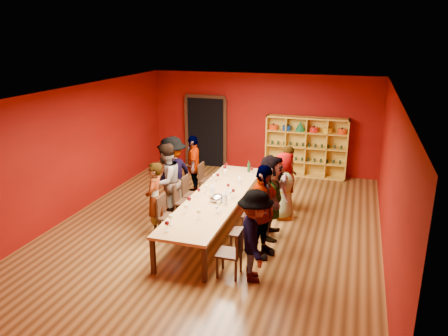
% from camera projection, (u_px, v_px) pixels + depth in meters
% --- Properties ---
extents(room_shell, '(7.10, 9.10, 3.04)m').
position_uv_depth(room_shell, '(216.00, 163.00, 9.30)').
color(room_shell, '#583717').
rests_on(room_shell, ground).
extents(tasting_table, '(1.10, 4.50, 0.75)m').
position_uv_depth(tasting_table, '(217.00, 198.00, 9.54)').
color(tasting_table, tan).
rests_on(tasting_table, ground).
extents(doorway, '(1.40, 0.17, 2.30)m').
position_uv_depth(doorway, '(206.00, 132.00, 13.96)').
color(doorway, black).
rests_on(doorway, ground).
extents(shelving_unit, '(2.40, 0.40, 1.80)m').
position_uv_depth(shelving_unit, '(306.00, 144.00, 12.99)').
color(shelving_unit, gold).
rests_on(shelving_unit, ground).
extents(chair_person_left_1, '(0.42, 0.42, 0.89)m').
position_uv_depth(chair_person_left_1, '(166.00, 214.00, 9.25)').
color(chair_person_left_1, black).
rests_on(chair_person_left_1, ground).
extents(person_left_1, '(0.51, 0.64, 1.60)m').
position_uv_depth(person_left_1, '(155.00, 199.00, 9.23)').
color(person_left_1, silver).
rests_on(person_left_1, ground).
extents(chair_person_left_2, '(0.42, 0.42, 0.89)m').
position_uv_depth(chair_person_left_2, '(182.00, 199.00, 10.04)').
color(chair_person_left_2, black).
rests_on(chair_person_left_2, ground).
extents(person_left_2, '(0.67, 0.95, 1.78)m').
position_uv_depth(person_left_2, '(166.00, 181.00, 10.03)').
color(person_left_2, '#131334').
rests_on(person_left_2, ground).
extents(chair_person_left_3, '(0.42, 0.42, 0.89)m').
position_uv_depth(chair_person_left_3, '(190.00, 192.00, 10.48)').
color(chair_person_left_3, black).
rests_on(chair_person_left_3, ground).
extents(person_left_3, '(0.88, 1.28, 1.83)m').
position_uv_depth(person_left_3, '(173.00, 174.00, 10.47)').
color(person_left_3, '#5B82BB').
rests_on(person_left_3, ground).
extents(chair_person_left_4, '(0.42, 0.42, 0.89)m').
position_uv_depth(chair_person_left_4, '(205.00, 178.00, 11.49)').
color(chair_person_left_4, black).
rests_on(chair_person_left_4, ground).
extents(person_left_4, '(0.69, 1.03, 1.62)m').
position_uv_depth(person_left_4, '(194.00, 166.00, 11.49)').
color(person_left_4, beige).
rests_on(person_left_4, ground).
extents(chair_person_right_0, '(0.42, 0.42, 0.89)m').
position_uv_depth(chair_person_right_0, '(234.00, 251.00, 7.69)').
color(chair_person_right_0, black).
rests_on(chair_person_right_0, ground).
extents(person_right_0, '(0.77, 1.16, 1.67)m').
position_uv_depth(person_right_0, '(255.00, 236.00, 7.49)').
color(person_right_0, '#4B4B50').
rests_on(person_right_0, ground).
extents(chair_person_right_1, '(0.42, 0.42, 0.89)m').
position_uv_depth(chair_person_right_1, '(246.00, 230.00, 8.49)').
color(chair_person_right_1, black).
rests_on(chair_person_right_1, ground).
extents(person_right_1, '(0.88, 1.19, 1.84)m').
position_uv_depth(person_right_1, '(262.00, 212.00, 8.28)').
color(person_right_1, '#C9878E').
rests_on(person_right_1, ground).
extents(chair_person_right_2, '(0.42, 0.42, 0.89)m').
position_uv_depth(chair_person_right_2, '(257.00, 213.00, 9.31)').
color(chair_person_right_2, black).
rests_on(chair_person_right_2, ground).
extents(person_right_2, '(0.60, 1.70, 1.80)m').
position_uv_depth(person_right_2, '(271.00, 196.00, 9.10)').
color(person_right_2, silver).
rests_on(person_right_2, ground).
extents(chair_person_right_3, '(0.42, 0.42, 0.89)m').
position_uv_depth(chair_person_right_3, '(267.00, 196.00, 10.26)').
color(chair_person_right_3, black).
rests_on(chair_person_right_3, ground).
extents(person_right_3, '(0.52, 0.82, 1.58)m').
position_uv_depth(person_right_3, '(284.00, 186.00, 10.06)').
color(person_right_3, '#48474C').
rests_on(person_right_3, ground).
extents(chair_person_right_4, '(0.42, 0.42, 0.89)m').
position_uv_depth(chair_person_right_4, '(272.00, 187.00, 10.82)').
color(chair_person_right_4, black).
rests_on(chair_person_right_4, ground).
extents(person_right_4, '(0.62, 0.70, 1.57)m').
position_uv_depth(person_right_4, '(289.00, 178.00, 10.62)').
color(person_right_4, white).
rests_on(person_right_4, ground).
extents(wine_glass_0, '(0.09, 0.09, 0.22)m').
position_uv_depth(wine_glass_0, '(225.00, 167.00, 11.03)').
color(wine_glass_0, white).
rests_on(wine_glass_0, tasting_table).
extents(wine_glass_1, '(0.08, 0.08, 0.20)m').
position_uv_depth(wine_glass_1, '(225.00, 171.00, 10.74)').
color(wine_glass_1, white).
rests_on(wine_glass_1, tasting_table).
extents(wine_glass_2, '(0.07, 0.07, 0.18)m').
position_uv_depth(wine_glass_2, '(227.00, 164.00, 11.34)').
color(wine_glass_2, white).
rests_on(wine_glass_2, tasting_table).
extents(wine_glass_3, '(0.08, 0.08, 0.20)m').
position_uv_depth(wine_glass_3, '(218.00, 175.00, 10.45)').
color(wine_glass_3, white).
rests_on(wine_glass_3, tasting_table).
extents(wine_glass_4, '(0.08, 0.08, 0.21)m').
position_uv_depth(wine_glass_4, '(199.00, 212.00, 8.32)').
color(wine_glass_4, white).
rests_on(wine_glass_4, tasting_table).
extents(wine_glass_5, '(0.09, 0.09, 0.22)m').
position_uv_depth(wine_glass_5, '(189.00, 199.00, 8.92)').
color(wine_glass_5, white).
rests_on(wine_glass_5, tasting_table).
extents(wine_glass_6, '(0.08, 0.08, 0.19)m').
position_uv_depth(wine_glass_6, '(252.00, 169.00, 10.94)').
color(wine_glass_6, white).
rests_on(wine_glass_6, tasting_table).
extents(wine_glass_7, '(0.08, 0.08, 0.19)m').
position_uv_depth(wine_glass_7, '(239.00, 178.00, 10.24)').
color(wine_glass_7, white).
rests_on(wine_glass_7, tasting_table).
extents(wine_glass_8, '(0.07, 0.07, 0.18)m').
position_uv_depth(wine_glass_8, '(240.00, 180.00, 10.13)').
color(wine_glass_8, white).
rests_on(wine_glass_8, tasting_table).
extents(wine_glass_9, '(0.08, 0.08, 0.20)m').
position_uv_depth(wine_glass_9, '(250.00, 166.00, 11.18)').
color(wine_glass_9, white).
rests_on(wine_glass_9, tasting_table).
extents(wine_glass_10, '(0.08, 0.08, 0.21)m').
position_uv_depth(wine_glass_10, '(167.00, 224.00, 7.81)').
color(wine_glass_10, white).
rests_on(wine_glass_10, tasting_table).
extents(wine_glass_11, '(0.08, 0.08, 0.20)m').
position_uv_depth(wine_glass_11, '(214.00, 176.00, 10.38)').
color(wine_glass_11, white).
rests_on(wine_glass_11, tasting_table).
extents(wine_glass_12, '(0.08, 0.08, 0.19)m').
position_uv_depth(wine_glass_12, '(233.00, 191.00, 9.44)').
color(wine_glass_12, white).
rests_on(wine_glass_12, tasting_table).
extents(wine_glass_13, '(0.07, 0.07, 0.18)m').
position_uv_depth(wine_glass_13, '(211.00, 196.00, 9.16)').
color(wine_glass_13, white).
rests_on(wine_glass_13, tasting_table).
extents(wine_glass_14, '(0.08, 0.08, 0.21)m').
position_uv_depth(wine_glass_14, '(186.00, 206.00, 8.58)').
color(wine_glass_14, white).
rests_on(wine_glass_14, tasting_table).
extents(wine_glass_15, '(0.07, 0.07, 0.18)m').
position_uv_depth(wine_glass_15, '(216.00, 208.00, 8.57)').
color(wine_glass_15, white).
rests_on(wine_glass_15, tasting_table).
extents(wine_glass_16, '(0.08, 0.08, 0.19)m').
position_uv_depth(wine_glass_16, '(199.00, 190.00, 9.48)').
color(wine_glass_16, white).
rests_on(wine_glass_16, tasting_table).
extents(wine_glass_17, '(0.08, 0.08, 0.21)m').
position_uv_depth(wine_glass_17, '(230.00, 192.00, 9.33)').
color(wine_glass_17, white).
rests_on(wine_glass_17, tasting_table).
extents(wine_glass_18, '(0.07, 0.07, 0.18)m').
position_uv_depth(wine_glass_18, '(228.00, 186.00, 9.80)').
color(wine_glass_18, white).
rests_on(wine_glass_18, tasting_table).
extents(wine_glass_19, '(0.09, 0.09, 0.22)m').
position_uv_depth(wine_glass_19, '(170.00, 217.00, 8.07)').
color(wine_glass_19, white).
rests_on(wine_glass_19, tasting_table).
extents(wine_glass_20, '(0.09, 0.09, 0.22)m').
position_uv_depth(wine_glass_20, '(219.00, 204.00, 8.68)').
color(wine_glass_20, white).
rests_on(wine_glass_20, tasting_table).
extents(wine_glass_21, '(0.08, 0.08, 0.20)m').
position_uv_depth(wine_glass_21, '(207.00, 187.00, 9.69)').
color(wine_glass_21, white).
rests_on(wine_glass_21, tasting_table).
extents(spittoon_bowl, '(0.32, 0.32, 0.17)m').
position_uv_depth(spittoon_bowl, '(217.00, 198.00, 9.22)').
color(spittoon_bowl, '#AEB1B5').
rests_on(spittoon_bowl, tasting_table).
extents(carafe_a, '(0.12, 0.12, 0.27)m').
position_uv_depth(carafe_a, '(212.00, 191.00, 9.49)').
color(carafe_a, white).
rests_on(carafe_a, tasting_table).
extents(carafe_b, '(0.12, 0.12, 0.27)m').
position_uv_depth(carafe_b, '(225.00, 199.00, 9.03)').
color(carafe_b, white).
rests_on(carafe_b, tasting_table).
extents(wine_bottle, '(0.09, 0.09, 0.30)m').
position_uv_depth(wine_bottle, '(249.00, 168.00, 11.12)').
color(wine_bottle, '#143819').
rests_on(wine_bottle, tasting_table).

